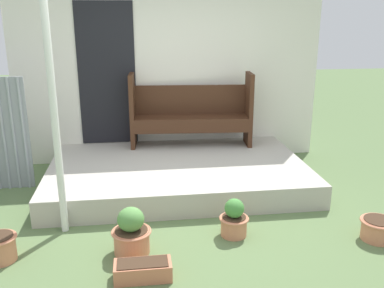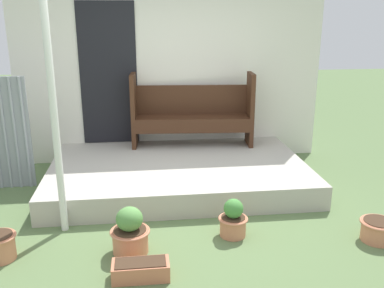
# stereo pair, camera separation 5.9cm
# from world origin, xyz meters

# --- Properties ---
(ground_plane) EXTENTS (24.00, 24.00, 0.00)m
(ground_plane) POSITION_xyz_m (0.00, 0.00, 0.00)
(ground_plane) COLOR #5B7547
(porch_slab) EXTENTS (3.24, 2.05, 0.29)m
(porch_slab) POSITION_xyz_m (-0.00, 1.02, 0.14)
(porch_slab) COLOR #B7B2A5
(porch_slab) RESTS_ON ground_plane
(house_wall) EXTENTS (4.44, 0.08, 2.60)m
(house_wall) POSITION_xyz_m (-0.04, 2.08, 1.30)
(house_wall) COLOR white
(house_wall) RESTS_ON ground_plane
(support_post) EXTENTS (0.07, 0.07, 2.46)m
(support_post) POSITION_xyz_m (-1.27, -0.07, 1.23)
(support_post) COLOR white
(support_post) RESTS_ON ground_plane
(bench) EXTENTS (1.74, 0.53, 1.04)m
(bench) POSITION_xyz_m (0.28, 1.80, 0.80)
(bench) COLOR #422616
(bench) RESTS_ON porch_slab
(flower_pot_left) EXTENTS (0.32, 0.32, 0.25)m
(flower_pot_left) POSITION_xyz_m (-1.76, -0.57, 0.13)
(flower_pot_left) COLOR tan
(flower_pot_left) RESTS_ON ground_plane
(flower_pot_middle) EXTENTS (0.37, 0.37, 0.45)m
(flower_pot_middle) POSITION_xyz_m (-0.59, -0.59, 0.20)
(flower_pot_middle) COLOR tan
(flower_pot_middle) RESTS_ON ground_plane
(flower_pot_right) EXTENTS (0.30, 0.30, 0.39)m
(flower_pot_right) POSITION_xyz_m (0.42, -0.40, 0.17)
(flower_pot_right) COLOR tan
(flower_pot_right) RESTS_ON ground_plane
(flower_pot_far_right) EXTENTS (0.35, 0.35, 0.21)m
(flower_pot_far_right) POSITION_xyz_m (1.80, -0.67, 0.12)
(flower_pot_far_right) COLOR tan
(flower_pot_far_right) RESTS_ON ground_plane
(planter_box_rect) EXTENTS (0.48, 0.21, 0.16)m
(planter_box_rect) POSITION_xyz_m (-0.50, -1.01, 0.08)
(planter_box_rect) COLOR #C67251
(planter_box_rect) RESTS_ON ground_plane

